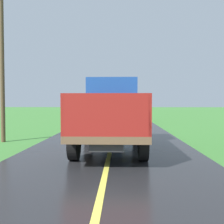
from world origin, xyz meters
name	(u,v)px	position (x,y,z in m)	size (l,w,h in m)	color
banana_truck_near	(111,112)	(0.01, 9.78, 1.47)	(2.38, 5.82, 2.80)	#2D2D30
banana_truck_far	(118,106)	(0.11, 25.00, 1.47)	(2.38, 5.81, 2.80)	#2D2D30
utility_pole_roadside	(2,50)	(-5.11, 11.24, 4.27)	(2.58, 0.20, 7.79)	brown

